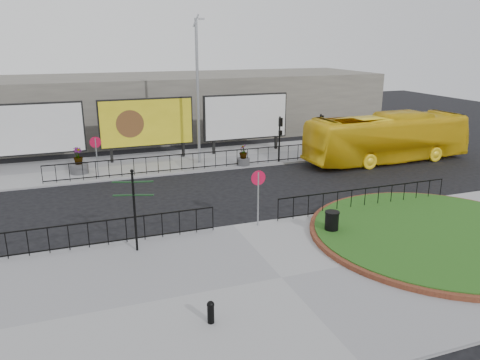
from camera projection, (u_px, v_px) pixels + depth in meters
name	position (u px, v px, depth m)	size (l,w,h in m)	color
ground	(233.00, 227.00, 20.40)	(90.00, 90.00, 0.00)	black
pavement_near	(282.00, 279.00, 15.88)	(30.00, 10.00, 0.12)	gray
pavement_far	(174.00, 162.00, 31.17)	(44.00, 6.00, 0.12)	gray
brick_edge	(437.00, 234.00, 19.20)	(10.40, 10.40, 0.18)	brown
grass_lawn	(437.00, 233.00, 19.20)	(10.00, 10.00, 0.22)	#204312
railing_near_left	(88.00, 235.00, 17.96)	(10.00, 0.10, 1.10)	black
railing_near_right	(365.00, 198.00, 22.07)	(9.00, 0.10, 1.10)	black
railing_far	(199.00, 161.00, 28.90)	(18.00, 0.10, 1.10)	black
speed_sign_far	(96.00, 148.00, 26.66)	(0.64, 0.07, 2.47)	gray
speed_sign_near	(258.00, 186.00, 19.82)	(0.64, 0.07, 2.47)	gray
billboard_left	(32.00, 130.00, 28.52)	(6.20, 0.31, 4.10)	black
billboard_mid	(147.00, 123.00, 30.82)	(6.20, 0.31, 4.10)	black
billboard_right	(246.00, 117.00, 33.12)	(6.20, 0.31, 4.10)	black
lamp_post	(198.00, 90.00, 29.40)	(0.74, 0.18, 9.23)	gray
signal_pole_a	(280.00, 132.00, 30.33)	(0.22, 0.26, 3.00)	black
signal_pole_b	(321.00, 129.00, 31.31)	(0.22, 0.26, 3.00)	black
building_backdrop	(147.00, 106.00, 39.46)	(40.00, 10.00, 5.00)	slate
fingerpost_sign	(134.00, 202.00, 17.37)	(1.50, 0.65, 3.22)	black
bollard	(211.00, 311.00, 13.23)	(0.22, 0.22, 0.69)	black
litter_bin	(332.00, 223.00, 19.25)	(0.60, 0.60, 1.00)	black
bus	(388.00, 138.00, 31.00)	(2.71, 11.56, 3.22)	yellow
planter_a	(79.00, 164.00, 28.13)	(1.09, 1.09, 1.57)	#4C4C4F
planter_c	(243.00, 157.00, 29.98)	(0.84, 0.84, 1.34)	#4C4C4F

